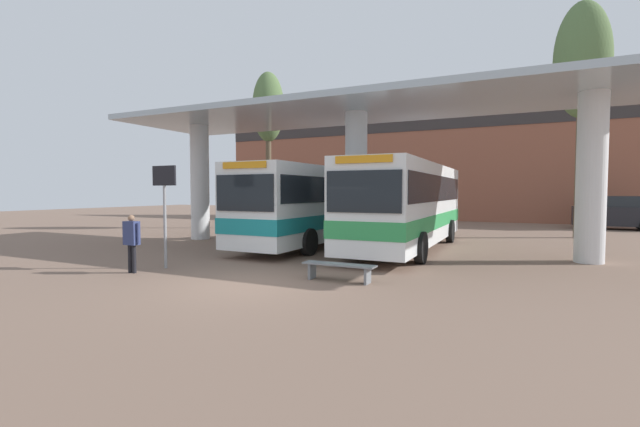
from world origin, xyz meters
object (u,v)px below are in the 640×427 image
object	(u,v)px
waiting_bench_near_pillar	(339,268)
poplar_tree_behind_right	(268,110)
parked_car_street	(615,213)
transit_bus_center_bay	(408,202)
transit_bus_left_bay	(321,202)
poplar_tree_behind_left	(582,62)
pedestrian_waiting	(132,238)
info_sign_platform	(165,196)

from	to	relation	value
waiting_bench_near_pillar	poplar_tree_behind_right	size ratio (longest dim) A/B	0.20
poplar_tree_behind_right	parked_car_street	xyz separation A→B (m)	(20.02, 8.25, -6.56)
transit_bus_center_bay	waiting_bench_near_pillar	xyz separation A→B (m)	(-0.06, -7.04, -1.55)
transit_bus_left_bay	parked_car_street	distance (m)	19.61
waiting_bench_near_pillar	transit_bus_left_bay	bearing A→B (deg)	118.60
poplar_tree_behind_left	poplar_tree_behind_right	bearing A→B (deg)	-174.50
waiting_bench_near_pillar	poplar_tree_behind_left	bearing A→B (deg)	65.64
transit_bus_left_bay	pedestrian_waiting	world-z (taller)	transit_bus_left_bay
info_sign_platform	pedestrian_waiting	bearing A→B (deg)	-106.74
transit_bus_left_bay	info_sign_platform	bearing A→B (deg)	79.33
transit_bus_left_bay	transit_bus_center_bay	xyz separation A→B (m)	(4.01, -0.21, 0.04)
transit_bus_center_bay	parked_car_street	xyz separation A→B (m)	(9.36, 14.52, -0.90)
transit_bus_center_bay	transit_bus_left_bay	bearing A→B (deg)	-3.47
poplar_tree_behind_left	transit_bus_center_bay	bearing A→B (deg)	-130.25
transit_bus_left_bay	poplar_tree_behind_right	xyz separation A→B (m)	(-6.64, 6.06, 5.70)
transit_bus_left_bay	parked_car_street	bearing A→B (deg)	-132.30
waiting_bench_near_pillar	info_sign_platform	xyz separation A→B (m)	(-5.53, -0.53, 1.87)
waiting_bench_near_pillar	parked_car_street	world-z (taller)	parked_car_street
poplar_tree_behind_left	parked_car_street	distance (m)	10.53
info_sign_platform	parked_car_street	size ratio (longest dim) A/B	0.67
waiting_bench_near_pillar	info_sign_platform	world-z (taller)	info_sign_platform
transit_bus_center_bay	poplar_tree_behind_left	bearing A→B (deg)	-130.72
waiting_bench_near_pillar	poplar_tree_behind_left	xyz separation A→B (m)	(6.78, 14.98, 8.44)
info_sign_platform	pedestrian_waiting	distance (m)	1.58
transit_bus_center_bay	info_sign_platform	size ratio (longest dim) A/B	3.55
waiting_bench_near_pillar	pedestrian_waiting	distance (m)	6.06
pedestrian_waiting	poplar_tree_behind_right	bearing A→B (deg)	107.20
transit_bus_left_bay	parked_car_street	xyz separation A→B (m)	(13.38, 14.31, -0.86)
waiting_bench_near_pillar	parked_car_street	size ratio (longest dim) A/B	0.42
transit_bus_center_bay	poplar_tree_behind_right	bearing A→B (deg)	-30.93
waiting_bench_near_pillar	info_sign_platform	size ratio (longest dim) A/B	0.63
poplar_tree_behind_left	poplar_tree_behind_right	xyz separation A→B (m)	(-17.38, -1.67, -1.22)
pedestrian_waiting	parked_car_street	bearing A→B (deg)	55.90
transit_bus_center_bay	parked_car_street	size ratio (longest dim) A/B	2.37
pedestrian_waiting	poplar_tree_behind_left	world-z (taller)	poplar_tree_behind_left
waiting_bench_near_pillar	pedestrian_waiting	bearing A→B (deg)	-165.44
pedestrian_waiting	parked_car_street	xyz separation A→B (m)	(15.25, 23.08, -0.02)
poplar_tree_behind_left	poplar_tree_behind_right	size ratio (longest dim) A/B	1.18
pedestrian_waiting	poplar_tree_behind_left	xyz separation A→B (m)	(12.61, 16.50, 7.77)
transit_bus_left_bay	transit_bus_center_bay	bearing A→B (deg)	177.77
transit_bus_left_bay	waiting_bench_near_pillar	xyz separation A→B (m)	(3.95, -7.25, -1.52)
transit_bus_left_bay	poplar_tree_behind_right	bearing A→B (deg)	-41.59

